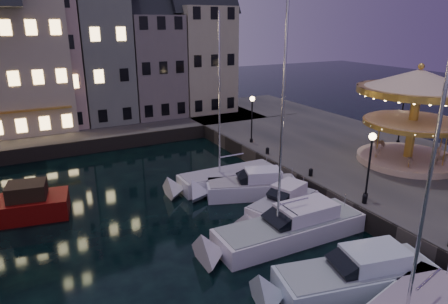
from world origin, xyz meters
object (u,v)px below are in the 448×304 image
bollard_b (365,198)px  motorboat_c (284,230)px  motorboat_f (222,180)px  motorboat_e (246,188)px  streetlamp_c (252,113)px  streetlamp_d (402,114)px  motorboat_d (279,208)px  red_fishing_boat (6,209)px  bollard_c (311,172)px  bollard_d (267,150)px  carousel (416,99)px  streetlamp_b (370,156)px  motorboat_b (348,278)px

bollard_b → motorboat_c: size_ratio=0.04×
motorboat_f → bollard_b: bearing=-60.6°
bollard_b → motorboat_e: 7.94m
streetlamp_c → streetlamp_d: 13.04m
motorboat_d → red_fishing_boat: 16.83m
streetlamp_d → bollard_c: streetlamp_d is taller
bollard_d → bollard_b: bearing=-90.0°
bollard_b → bollard_d: bearing=90.0°
bollard_b → motorboat_d: size_ratio=0.09×
streetlamp_d → motorboat_f: motorboat_f is taller
carousel → motorboat_f: bearing=159.4°
bollard_d → motorboat_e: bearing=-137.9°
streetlamp_b → red_fishing_boat: 22.40m
bollard_d → red_fishing_boat: 19.22m
bollard_b → streetlamp_d: bearing=32.2°
motorboat_d → carousel: size_ratio=0.73×
streetlamp_c → carousel: bearing=-51.9°
carousel → bollard_d: bearing=142.1°
bollard_b → motorboat_f: (-5.04, 8.95, -1.07)m
bollard_d → motorboat_f: 5.38m
bollard_d → carousel: size_ratio=0.07×
bollard_d → red_fishing_boat: (-19.20, -0.05, -0.90)m
bollard_c → streetlamp_d: bearing=11.9°
streetlamp_c → bollard_b: (-0.60, -14.00, -2.41)m
motorboat_c → motorboat_f: bearing=86.9°
streetlamp_d → bollard_b: 14.27m
motorboat_e → bollard_c: bearing=-20.1°
motorboat_c → motorboat_e: size_ratio=1.78×
motorboat_c → motorboat_d: motorboat_c is taller
red_fishing_boat → streetlamp_b: bearing=-26.7°
bollard_c → streetlamp_c: bearing=86.2°
bollard_b → motorboat_c: 5.60m
motorboat_c → motorboat_e: 6.24m
streetlamp_b → carousel: 8.91m
motorboat_b → motorboat_f: size_ratio=0.74×
streetlamp_d → motorboat_c: (-17.41, -7.04, -3.34)m
streetlamp_d → bollard_b: streetlamp_d is taller
motorboat_b → motorboat_d: 7.50m
motorboat_b → carousel: 17.26m
streetlamp_c → bollard_d: streetlamp_c is taller
motorboat_b → motorboat_e: size_ratio=1.15×
motorboat_f → streetlamp_d: bearing=-4.9°
streetlamp_d → motorboat_e: bearing=-176.8°
streetlamp_b → bollard_d: size_ratio=7.32×
bollard_b → motorboat_e: motorboat_e is taller
motorboat_c → motorboat_d: bearing=61.2°
streetlamp_c → motorboat_f: 8.33m
bollard_b → motorboat_b: (-5.52, -4.42, -0.96)m
motorboat_b → bollard_d: bearing=69.7°
bollard_c → red_fishing_boat: bearing=164.2°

